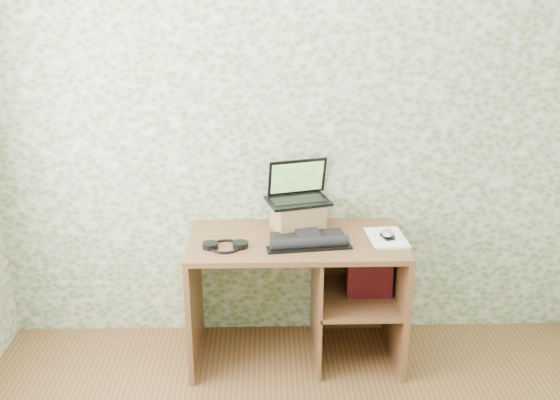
{
  "coord_description": "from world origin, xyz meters",
  "views": [
    {
      "loc": [
        -0.17,
        -1.74,
        2.14
      ],
      "look_at": [
        -0.09,
        1.39,
        1.0
      ],
      "focal_mm": 40.0,
      "sensor_mm": 36.0,
      "label": 1
    }
  ],
  "objects_px": {
    "laptop": "(298,191)",
    "keyboard": "(309,240)",
    "desk": "(309,279)",
    "riser": "(298,216)",
    "notepad": "(386,238)"
  },
  "relations": [
    {
      "from": "laptop",
      "to": "notepad",
      "type": "xyz_separation_m",
      "value": [
        0.49,
        -0.19,
        -0.21
      ]
    },
    {
      "from": "laptop",
      "to": "keyboard",
      "type": "xyz_separation_m",
      "value": [
        0.05,
        -0.25,
        -0.2
      ]
    },
    {
      "from": "keyboard",
      "to": "notepad",
      "type": "xyz_separation_m",
      "value": [
        0.44,
        0.06,
        -0.02
      ]
    },
    {
      "from": "keyboard",
      "to": "notepad",
      "type": "bearing_deg",
      "value": 0.36
    },
    {
      "from": "laptop",
      "to": "keyboard",
      "type": "distance_m",
      "value": 0.32
    },
    {
      "from": "desk",
      "to": "notepad",
      "type": "height_order",
      "value": "notepad"
    },
    {
      "from": "desk",
      "to": "laptop",
      "type": "xyz_separation_m",
      "value": [
        -0.06,
        0.15,
        0.49
      ]
    },
    {
      "from": "desk",
      "to": "keyboard",
      "type": "relative_size",
      "value": 2.56
    },
    {
      "from": "desk",
      "to": "notepad",
      "type": "bearing_deg",
      "value": -5.67
    },
    {
      "from": "riser",
      "to": "notepad",
      "type": "distance_m",
      "value": 0.52
    },
    {
      "from": "riser",
      "to": "keyboard",
      "type": "bearing_deg",
      "value": -77.19
    },
    {
      "from": "laptop",
      "to": "notepad",
      "type": "height_order",
      "value": "laptop"
    },
    {
      "from": "laptop",
      "to": "keyboard",
      "type": "height_order",
      "value": "laptop"
    },
    {
      "from": "desk",
      "to": "notepad",
      "type": "distance_m",
      "value": 0.51
    },
    {
      "from": "desk",
      "to": "riser",
      "type": "height_order",
      "value": "riser"
    }
  ]
}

